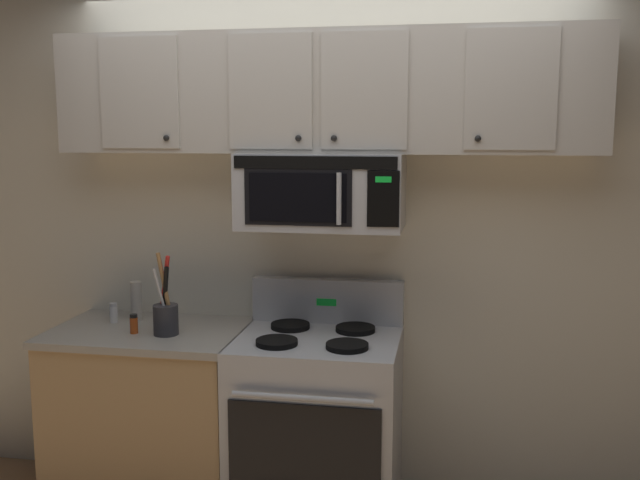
% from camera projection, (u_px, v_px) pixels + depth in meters
% --- Properties ---
extents(back_wall, '(5.20, 0.10, 2.70)m').
position_uv_depth(back_wall, '(331.00, 231.00, 3.64)').
color(back_wall, silver).
rests_on(back_wall, ground_plane).
extents(stove_range, '(0.76, 0.69, 1.12)m').
position_uv_depth(stove_range, '(318.00, 426.00, 3.42)').
color(stove_range, '#B7BABF').
rests_on(stove_range, ground_plane).
extents(over_range_microwave, '(0.76, 0.43, 0.35)m').
position_uv_depth(over_range_microwave, '(322.00, 191.00, 3.37)').
color(over_range_microwave, '#B7BABF').
extents(upper_cabinets, '(2.50, 0.36, 0.55)m').
position_uv_depth(upper_cabinets, '(323.00, 93.00, 3.33)').
color(upper_cabinets, '#BCB7AD').
extents(counter_segment, '(0.93, 0.65, 0.90)m').
position_uv_depth(counter_segment, '(151.00, 416.00, 3.58)').
color(counter_segment, tan).
rests_on(counter_segment, ground_plane).
extents(utensil_crock_charcoal, '(0.12, 0.12, 0.39)m').
position_uv_depth(utensil_crock_charcoal, '(166.00, 314.00, 3.39)').
color(utensil_crock_charcoal, '#2D2D33').
rests_on(utensil_crock_charcoal, counter_segment).
extents(salt_shaker, '(0.04, 0.04, 0.10)m').
position_uv_depth(salt_shaker, '(114.00, 313.00, 3.62)').
color(salt_shaker, white).
rests_on(salt_shaker, counter_segment).
extents(pepper_mill, '(0.06, 0.06, 0.20)m').
position_uv_depth(pepper_mill, '(136.00, 301.00, 3.66)').
color(pepper_mill, '#B7B2A8').
rests_on(pepper_mill, counter_segment).
extents(spice_jar, '(0.04, 0.04, 0.09)m').
position_uv_depth(spice_jar, '(134.00, 324.00, 3.42)').
color(spice_jar, '#C64C19').
rests_on(spice_jar, counter_segment).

